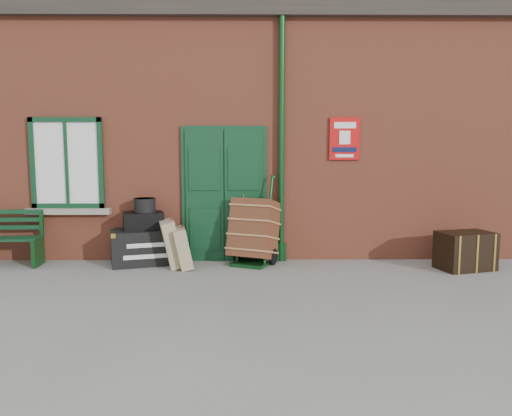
{
  "coord_description": "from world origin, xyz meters",
  "views": [
    {
      "loc": [
        0.14,
        -6.85,
        1.9
      ],
      "look_at": [
        0.22,
        0.6,
        1.0
      ],
      "focal_mm": 35.0,
      "sensor_mm": 36.0,
      "label": 1
    }
  ],
  "objects": [
    {
      "name": "strongbox",
      "position": [
        -1.62,
        1.25,
        0.71
      ],
      "size": [
        0.73,
        0.62,
        0.29
      ],
      "primitive_type": "cube",
      "rotation": [
        0.0,
        0.0,
        0.3
      ],
      "color": "black",
      "rests_on": "houdini_trunk"
    },
    {
      "name": "suitcase_back",
      "position": [
        -1.12,
        0.98,
        0.39
      ],
      "size": [
        0.48,
        0.6,
        0.77
      ],
      "primitive_type": "cube",
      "rotation": [
        0.0,
        -0.2,
        0.25
      ],
      "color": "tan",
      "rests_on": "ground"
    },
    {
      "name": "dark_trunk",
      "position": [
        3.51,
        0.8,
        0.3
      ],
      "size": [
        0.93,
        0.73,
        0.59
      ],
      "primitive_type": "cube",
      "rotation": [
        0.0,
        0.0,
        0.27
      ],
      "color": "black",
      "rests_on": "ground"
    },
    {
      "name": "porter_trolley",
      "position": [
        0.19,
        1.23,
        0.55
      ],
      "size": [
        0.93,
        0.96,
        1.43
      ],
      "rotation": [
        0.0,
        0.0,
        -0.41
      ],
      "color": "#0D3614",
      "rests_on": "ground"
    },
    {
      "name": "ground",
      "position": [
        0.0,
        0.0,
        0.0
      ],
      "size": [
        80.0,
        80.0,
        0.0
      ],
      "primitive_type": "plane",
      "color": "gray",
      "rests_on": "ground"
    },
    {
      "name": "houdini_trunk",
      "position": [
        -1.57,
        1.25,
        0.29
      ],
      "size": [
        1.28,
        0.94,
        0.57
      ],
      "primitive_type": "cube",
      "rotation": [
        0.0,
        0.0,
        0.3
      ],
      "color": "black",
      "rests_on": "ground"
    },
    {
      "name": "station_building",
      "position": [
        -0.0,
        3.49,
        2.16
      ],
      "size": [
        10.3,
        4.3,
        4.36
      ],
      "color": "#AB5037",
      "rests_on": "ground"
    },
    {
      "name": "hatbox",
      "position": [
        -1.59,
        1.25,
        0.97
      ],
      "size": [
        0.43,
        0.43,
        0.23
      ],
      "primitive_type": "cylinder",
      "rotation": [
        0.0,
        0.0,
        0.3
      ],
      "color": "black",
      "rests_on": "strongbox"
    },
    {
      "name": "suitcase_front",
      "position": [
        -0.94,
        0.88,
        0.33
      ],
      "size": [
        0.42,
        0.54,
        0.66
      ],
      "primitive_type": "cube",
      "rotation": [
        0.0,
        -0.2,
        0.25
      ],
      "color": "tan",
      "rests_on": "ground"
    }
  ]
}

